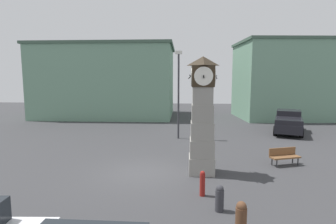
{
  "coord_description": "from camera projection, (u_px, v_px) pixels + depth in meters",
  "views": [
    {
      "loc": [
        2.13,
        -12.18,
        4.53
      ],
      "look_at": [
        1.17,
        2.09,
        2.75
      ],
      "focal_mm": 28.0,
      "sensor_mm": 36.0,
      "label": 1
    }
  ],
  "objects": [
    {
      "name": "ground_plane",
      "position": [
        141.0,
        173.0,
        12.77
      ],
      "size": [
        74.46,
        74.46,
        0.0
      ],
      "primitive_type": "plane",
      "color": "#38383A"
    },
    {
      "name": "clock_tower",
      "position": [
        202.0,
        119.0,
        12.46
      ],
      "size": [
        1.36,
        1.44,
        5.59
      ],
      "color": "gray",
      "rests_on": "ground_plane"
    },
    {
      "name": "bollard_near_tower",
      "position": [
        241.0,
        220.0,
        7.38
      ],
      "size": [
        0.32,
        0.32,
        1.14
      ],
      "color": "brown",
      "rests_on": "ground_plane"
    },
    {
      "name": "bollard_mid_row",
      "position": [
        220.0,
        198.0,
        9.01
      ],
      "size": [
        0.3,
        0.3,
        0.94
      ],
      "color": "#333338",
      "rests_on": "ground_plane"
    },
    {
      "name": "bollard_far_row",
      "position": [
        202.0,
        183.0,
        10.2
      ],
      "size": [
        0.21,
        0.21,
        1.01
      ],
      "color": "maroon",
      "rests_on": "ground_plane"
    },
    {
      "name": "pickup_truck",
      "position": [
        288.0,
        122.0,
        22.23
      ],
      "size": [
        3.75,
        5.74,
        1.85
      ],
      "color": "black",
      "rests_on": "ground_plane"
    },
    {
      "name": "bench",
      "position": [
        284.0,
        155.0,
        13.9
      ],
      "size": [
        1.69,
        0.99,
        0.9
      ],
      "color": "brown",
      "rests_on": "ground_plane"
    },
    {
      "name": "street_lamp_near_road",
      "position": [
        179.0,
        89.0,
        19.75
      ],
      "size": [
        0.5,
        0.24,
        6.63
      ],
      "color": "#333338",
      "rests_on": "ground_plane"
    },
    {
      "name": "warehouse_blue_far",
      "position": [
        108.0,
        81.0,
        32.43
      ],
      "size": [
        16.36,
        10.24,
        8.57
      ],
      "color": "gray",
      "rests_on": "ground_plane"
    },
    {
      "name": "storefront_low_left",
      "position": [
        289.0,
        80.0,
        30.44
      ],
      "size": [
        12.38,
        8.67,
        8.88
      ],
      "color": "gray",
      "rests_on": "ground_plane"
    }
  ]
}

